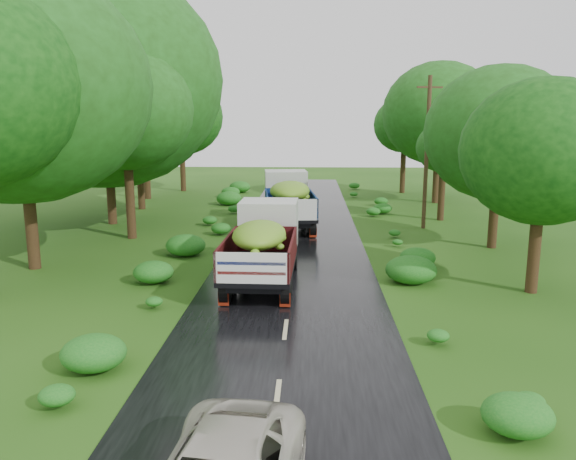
{
  "coord_description": "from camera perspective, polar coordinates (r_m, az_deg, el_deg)",
  "views": [
    {
      "loc": [
        0.69,
        -11.34,
        5.99
      ],
      "look_at": [
        -0.18,
        10.3,
        1.7
      ],
      "focal_mm": 35.0,
      "sensor_mm": 36.0,
      "label": 1
    }
  ],
  "objects": [
    {
      "name": "ground",
      "position": [
        12.84,
        -1.09,
        -16.6
      ],
      "size": [
        120.0,
        120.0,
        0.0
      ],
      "primitive_type": "plane",
      "color": "#1B440E",
      "rests_on": "ground"
    },
    {
      "name": "road",
      "position": [
        17.41,
        -0.11,
        -8.88
      ],
      "size": [
        6.5,
        80.0,
        0.02
      ],
      "primitive_type": "cube",
      "color": "black",
      "rests_on": "ground"
    },
    {
      "name": "road_lines",
      "position": [
        18.35,
        0.02,
        -7.77
      ],
      "size": [
        0.12,
        69.6,
        0.0
      ],
      "color": "#BFB78C",
      "rests_on": "road"
    },
    {
      "name": "truck_near",
      "position": [
        20.82,
        -2.47,
        -1.07
      ],
      "size": [
        2.48,
        6.65,
        2.77
      ],
      "rotation": [
        0.0,
        0.0,
        -0.02
      ],
      "color": "black",
      "rests_on": "ground"
    },
    {
      "name": "truck_far",
      "position": [
        31.52,
        0.0,
        3.36
      ],
      "size": [
        3.22,
        7.31,
        2.98
      ],
      "rotation": [
        0.0,
        0.0,
        0.1
      ],
      "color": "black",
      "rests_on": "ground"
    },
    {
      "name": "utility_pole",
      "position": [
        31.73,
        13.92,
        7.76
      ],
      "size": [
        1.44,
        0.4,
        8.28
      ],
      "rotation": [
        0.0,
        0.0,
        0.2
      ],
      "color": "#382616",
      "rests_on": "ground"
    },
    {
      "name": "trees_left",
      "position": [
        33.05,
        -17.92,
        12.64
      ],
      "size": [
        7.1,
        33.0,
        10.41
      ],
      "color": "black",
      "rests_on": "ground"
    },
    {
      "name": "trees_right",
      "position": [
        34.6,
        16.58,
        9.91
      ],
      "size": [
        5.08,
        30.45,
        8.19
      ],
      "color": "black",
      "rests_on": "ground"
    },
    {
      "name": "shrubs",
      "position": [
        25.97,
        0.72,
        -1.34
      ],
      "size": [
        11.9,
        44.0,
        0.7
      ],
      "color": "#176219",
      "rests_on": "ground"
    }
  ]
}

